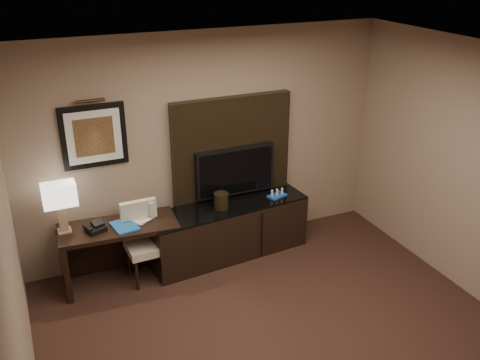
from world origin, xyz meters
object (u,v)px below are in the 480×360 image
desk (121,252)px  tv (235,171)px  credenza (229,230)px  water_bottle (151,210)px  desk_phone (96,227)px  ice_bucket (221,201)px  desk_chair (145,246)px  minibar_tray (277,193)px  table_lamp (61,208)px

desk → tv: (1.50, 0.19, 0.67)m
credenza → water_bottle: (-0.93, 0.03, 0.45)m
tv → desk_phone: (-1.74, -0.22, -0.28)m
tv → ice_bucket: tv is taller
desk → water_bottle: size_ratio=6.88×
desk_phone → water_bottle: size_ratio=1.02×
desk_chair → desk_phone: size_ratio=4.46×
desk_chair → ice_bucket: ice_bucket is taller
desk_chair → minibar_tray: size_ratio=3.67×
credenza → ice_bucket: (-0.11, -0.04, 0.44)m
water_bottle → minibar_tray: (1.58, -0.05, -0.07)m
desk → desk_chair: size_ratio=1.51×
table_lamp → minibar_tray: size_ratio=2.44×
table_lamp → ice_bucket: table_lamp is taller
tv → desk_chair: (-1.24, -0.31, -0.59)m
desk_chair → desk_phone: bearing=168.0°
desk → desk_chair: 0.30m
table_lamp → desk_phone: size_ratio=2.96×
credenza → desk_phone: bearing=176.4°
desk_chair → table_lamp: 1.01m
credenza → table_lamp: (-1.88, 0.09, 0.64)m
tv → water_bottle: (-1.10, -0.16, -0.23)m
desk → credenza: 1.33m
desk → desk_phone: (-0.24, -0.03, 0.40)m
table_lamp → ice_bucket: size_ratio=2.93×
desk_chair → ice_bucket: 1.02m
ice_bucket → water_bottle: bearing=175.4°
tv → desk_chair: tv is taller
minibar_tray → desk_chair: bearing=-176.5°
credenza → ice_bucket: ice_bucket is taller
tv → water_bottle: bearing=-171.8°
desk → tv: tv is taller
credenza → desk_chair: (-1.07, -0.12, 0.09)m
tv → ice_bucket: bearing=-140.9°
desk → table_lamp: size_ratio=2.28×
desk_phone → ice_bucket: bearing=-19.5°
water_bottle → desk: bearing=-175.6°
water_bottle → minibar_tray: 1.58m
desk → ice_bucket: size_ratio=6.67×
desk_chair → water_bottle: 0.41m
desk_chair → table_lamp: (-0.82, 0.22, 0.55)m
table_lamp → ice_bucket: bearing=-4.2°
table_lamp → desk_phone: table_lamp is taller
table_lamp → desk_phone: bearing=-22.3°
table_lamp → desk_phone: (0.31, -0.13, -0.24)m
desk → water_bottle: 0.59m
credenza → ice_bucket: 0.45m
tv → desk: bearing=-172.8°
desk_chair → ice_bucket: bearing=3.2°
ice_bucket → minibar_tray: ice_bucket is taller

